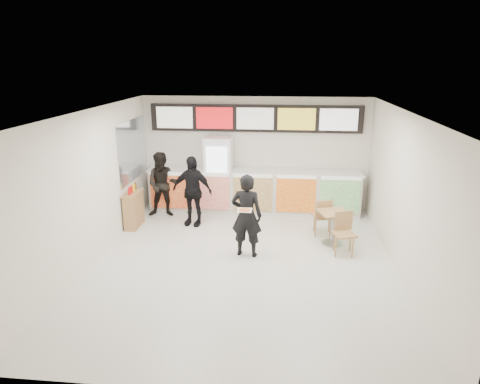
# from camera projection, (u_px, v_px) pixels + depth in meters

# --- Properties ---
(floor) EXTENTS (7.00, 7.00, 0.00)m
(floor) POSITION_uv_depth(u_px,v_px,m) (243.00, 264.00, 8.55)
(floor) COLOR beige
(floor) RESTS_ON ground
(ceiling) EXTENTS (7.00, 7.00, 0.00)m
(ceiling) POSITION_uv_depth(u_px,v_px,m) (243.00, 112.00, 7.66)
(ceiling) COLOR white
(ceiling) RESTS_ON wall_back
(wall_back) EXTENTS (6.00, 0.00, 6.00)m
(wall_back) POSITION_uv_depth(u_px,v_px,m) (255.00, 154.00, 11.43)
(wall_back) COLOR silver
(wall_back) RESTS_ON floor
(wall_left) EXTENTS (0.00, 7.00, 7.00)m
(wall_left) POSITION_uv_depth(u_px,v_px,m) (91.00, 188.00, 8.39)
(wall_left) COLOR silver
(wall_left) RESTS_ON floor
(wall_right) EXTENTS (0.00, 7.00, 7.00)m
(wall_right) POSITION_uv_depth(u_px,v_px,m) (406.00, 197.00, 7.82)
(wall_right) COLOR silver
(wall_right) RESTS_ON floor
(service_counter) EXTENTS (5.56, 0.77, 1.14)m
(service_counter) POSITION_uv_depth(u_px,v_px,m) (254.00, 191.00, 11.32)
(service_counter) COLOR silver
(service_counter) RESTS_ON floor
(menu_board) EXTENTS (5.50, 0.14, 0.70)m
(menu_board) POSITION_uv_depth(u_px,v_px,m) (255.00, 118.00, 11.07)
(menu_board) COLOR black
(menu_board) RESTS_ON wall_back
(drinks_fridge) EXTENTS (0.70, 0.67, 2.00)m
(drinks_fridge) POSITION_uv_depth(u_px,v_px,m) (219.00, 174.00, 11.30)
(drinks_fridge) COLOR white
(drinks_fridge) RESTS_ON floor
(mirror_panel) EXTENTS (0.01, 2.00, 1.50)m
(mirror_panel) POSITION_uv_depth(u_px,v_px,m) (133.00, 150.00, 10.64)
(mirror_panel) COLOR #B2B7BF
(mirror_panel) RESTS_ON wall_left
(customer_main) EXTENTS (0.69, 0.50, 1.74)m
(customer_main) POSITION_uv_depth(u_px,v_px,m) (247.00, 216.00, 8.68)
(customer_main) COLOR black
(customer_main) RESTS_ON floor
(customer_left) EXTENTS (0.87, 0.71, 1.68)m
(customer_left) POSITION_uv_depth(u_px,v_px,m) (163.00, 185.00, 10.94)
(customer_left) COLOR black
(customer_left) RESTS_ON floor
(customer_mid) EXTENTS (1.07, 0.62, 1.72)m
(customer_mid) POSITION_uv_depth(u_px,v_px,m) (192.00, 191.00, 10.35)
(customer_mid) COLOR black
(customer_mid) RESTS_ON floor
(pizza_slice) EXTENTS (0.36, 0.36, 0.02)m
(pizza_slice) POSITION_uv_depth(u_px,v_px,m) (245.00, 210.00, 8.17)
(pizza_slice) COLOR beige
(pizza_slice) RESTS_ON customer_main
(cafe_table) EXTENTS (0.88, 1.58, 0.89)m
(cafe_table) POSITION_uv_depth(u_px,v_px,m) (333.00, 222.00, 9.32)
(cafe_table) COLOR tan
(cafe_table) RESTS_ON floor
(condiment_ledge) EXTENTS (0.31, 0.77, 1.03)m
(condiment_ledge) POSITION_uv_depth(u_px,v_px,m) (134.00, 209.00, 10.35)
(condiment_ledge) COLOR tan
(condiment_ledge) RESTS_ON floor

